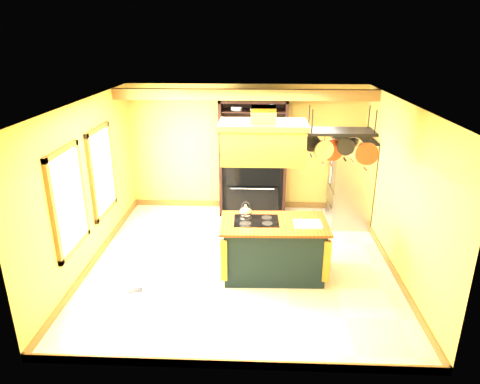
# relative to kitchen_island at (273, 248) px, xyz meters

# --- Properties ---
(floor) EXTENTS (5.00, 5.00, 0.00)m
(floor) POSITION_rel_kitchen_island_xyz_m (-0.53, 0.38, -0.47)
(floor) COLOR beige
(floor) RESTS_ON ground
(ceiling) EXTENTS (5.00, 5.00, 0.00)m
(ceiling) POSITION_rel_kitchen_island_xyz_m (-0.53, 0.38, 2.23)
(ceiling) COLOR white
(ceiling) RESTS_ON wall_back
(wall_back) EXTENTS (5.00, 0.02, 2.70)m
(wall_back) POSITION_rel_kitchen_island_xyz_m (-0.53, 2.88, 0.88)
(wall_back) COLOR #B89A43
(wall_back) RESTS_ON floor
(wall_front) EXTENTS (5.00, 0.02, 2.70)m
(wall_front) POSITION_rel_kitchen_island_xyz_m (-0.53, -2.12, 0.88)
(wall_front) COLOR #B89A43
(wall_front) RESTS_ON floor
(wall_left) EXTENTS (0.02, 5.00, 2.70)m
(wall_left) POSITION_rel_kitchen_island_xyz_m (-3.03, 0.38, 0.88)
(wall_left) COLOR #B89A43
(wall_left) RESTS_ON floor
(wall_right) EXTENTS (0.02, 5.00, 2.70)m
(wall_right) POSITION_rel_kitchen_island_xyz_m (1.97, 0.38, 0.88)
(wall_right) COLOR #B89A43
(wall_right) RESTS_ON floor
(ceiling_beam) EXTENTS (5.00, 0.15, 0.20)m
(ceiling_beam) POSITION_rel_kitchen_island_xyz_m (-0.53, 2.08, 2.12)
(ceiling_beam) COLOR brown
(ceiling_beam) RESTS_ON ceiling
(window_near) EXTENTS (0.06, 1.06, 1.56)m
(window_near) POSITION_rel_kitchen_island_xyz_m (-2.99, -0.42, 0.93)
(window_near) COLOR brown
(window_near) RESTS_ON wall_left
(window_far) EXTENTS (0.06, 1.06, 1.56)m
(window_far) POSITION_rel_kitchen_island_xyz_m (-2.99, 0.98, 0.93)
(window_far) COLOR brown
(window_far) RESTS_ON wall_left
(kitchen_island) EXTENTS (1.69, 0.97, 1.11)m
(kitchen_island) POSITION_rel_kitchen_island_xyz_m (0.00, 0.00, 0.00)
(kitchen_island) COLOR black
(kitchen_island) RESTS_ON floor
(range_hood) EXTENTS (1.27, 0.72, 0.80)m
(range_hood) POSITION_rel_kitchen_island_xyz_m (-0.20, -0.00, 1.75)
(range_hood) COLOR #BB8D2E
(range_hood) RESTS_ON ceiling
(pot_rack) EXTENTS (1.05, 0.48, 0.81)m
(pot_rack) POSITION_rel_kitchen_island_xyz_m (0.92, -0.00, 1.76)
(pot_rack) COLOR black
(pot_rack) RESTS_ON ceiling
(refrigerator) EXTENTS (0.75, 0.88, 1.73)m
(refrigerator) POSITION_rel_kitchen_island_xyz_m (1.58, 2.10, 0.37)
(refrigerator) COLOR #94979C
(refrigerator) RESTS_ON floor
(hutch) EXTENTS (1.38, 0.62, 2.45)m
(hutch) POSITION_rel_kitchen_island_xyz_m (-0.37, 2.61, 0.46)
(hutch) COLOR black
(hutch) RESTS_ON floor
(floor_register) EXTENTS (0.30, 0.18, 0.01)m
(floor_register) POSITION_rel_kitchen_island_xyz_m (-2.13, -0.57, -0.46)
(floor_register) COLOR black
(floor_register) RESTS_ON floor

